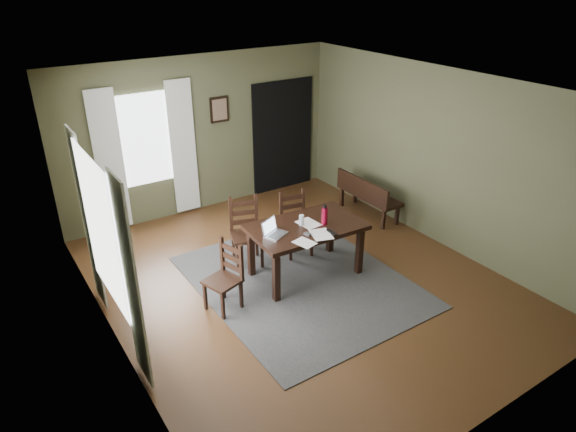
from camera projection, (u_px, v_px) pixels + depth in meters
ground at (300, 282)px, 7.19m from camera, size 5.00×6.00×0.01m
room_shell at (301, 160)px, 6.39m from camera, size 5.02×6.02×2.71m
rug at (300, 281)px, 7.18m from camera, size 2.60×3.20×0.01m
dining_table at (306, 231)px, 7.06m from camera, size 1.60×1.02×0.78m
chair_end at (225, 278)px, 6.46m from camera, size 0.50×0.50×0.91m
chair_back_left at (246, 232)px, 7.45m from camera, size 0.55×0.55×1.00m
chair_back_right at (296, 224)px, 7.72m from camera, size 0.50×0.50×0.97m
bench at (367, 193)px, 8.87m from camera, size 0.41×1.28×0.72m
laptop at (273, 231)px, 6.75m from camera, size 0.38×0.34×0.21m
computer_mouse at (307, 234)px, 6.75m from camera, size 0.08×0.10×0.03m
tv_remote at (332, 232)px, 6.80m from camera, size 0.06×0.20×0.02m
drinking_glass at (302, 220)px, 6.98m from camera, size 0.09×0.09×0.15m
water_bottle at (325, 215)px, 6.99m from camera, size 0.11×0.11×0.28m
paper_b at (321, 234)px, 6.77m from camera, size 0.34×0.39×0.00m
paper_c at (308, 223)px, 7.06m from camera, size 0.27×0.33×0.00m
paper_e at (305, 243)px, 6.57m from camera, size 0.26×0.31×0.00m
window_left at (100, 230)px, 5.47m from camera, size 0.01×1.30×1.70m
window_back at (145, 140)px, 8.27m from camera, size 1.00×0.01×1.50m
curtain_left_near at (131, 284)px, 4.98m from camera, size 0.03×0.48×2.30m
curtain_left_far at (87, 221)px, 6.21m from camera, size 0.03×0.48×2.30m
curtain_back_left at (109, 162)px, 8.05m from camera, size 0.44×0.03×2.30m
curtain_back_right at (183, 148)px, 8.66m from camera, size 0.44×0.03×2.30m
framed_picture at (219, 110)px, 8.80m from camera, size 0.34×0.03×0.44m
doorway_back at (283, 136)px, 9.76m from camera, size 1.30×0.03×2.10m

